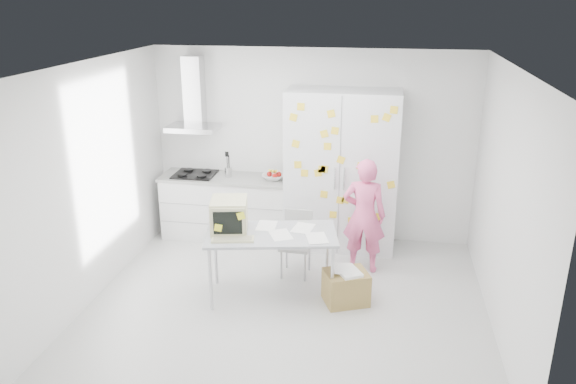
% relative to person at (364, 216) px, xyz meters
% --- Properties ---
extents(floor, '(4.50, 4.00, 0.02)m').
position_rel_person_xyz_m(floor, '(-0.80, -0.99, -0.75)').
color(floor, silver).
rests_on(floor, ground).
extents(walls, '(4.52, 4.01, 2.70)m').
position_rel_person_xyz_m(walls, '(-0.80, -0.27, 0.61)').
color(walls, white).
rests_on(walls, ground).
extents(ceiling, '(4.50, 4.00, 0.02)m').
position_rel_person_xyz_m(ceiling, '(-0.80, -0.99, 1.96)').
color(ceiling, white).
rests_on(ceiling, walls).
extents(counter_run, '(1.84, 0.63, 1.28)m').
position_rel_person_xyz_m(counter_run, '(-2.00, 0.71, -0.27)').
color(counter_run, white).
rests_on(counter_run, ground).
extents(range_hood, '(0.70, 0.48, 1.01)m').
position_rel_person_xyz_m(range_hood, '(-2.45, 0.85, 1.21)').
color(range_hood, silver).
rests_on(range_hood, walls).
extents(tall_cabinet, '(1.50, 0.68, 2.20)m').
position_rel_person_xyz_m(tall_cabinet, '(-0.35, 0.69, 0.36)').
color(tall_cabinet, silver).
rests_on(tall_cabinet, ground).
extents(person, '(0.56, 0.39, 1.49)m').
position_rel_person_xyz_m(person, '(0.00, 0.00, 0.00)').
color(person, pink).
rests_on(person, ground).
extents(desk, '(1.60, 1.02, 1.18)m').
position_rel_person_xyz_m(desk, '(-1.32, -0.88, 0.15)').
color(desk, '#AAAEB5').
rests_on(desk, ground).
extents(chair, '(0.39, 0.39, 0.82)m').
position_rel_person_xyz_m(chair, '(-0.82, -0.23, -0.28)').
color(chair, '#ACACA9').
rests_on(chair, ground).
extents(cardboard_box, '(0.59, 0.54, 0.42)m').
position_rel_person_xyz_m(cardboard_box, '(-0.14, -0.87, -0.55)').
color(cardboard_box, '#9F8445').
rests_on(cardboard_box, ground).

